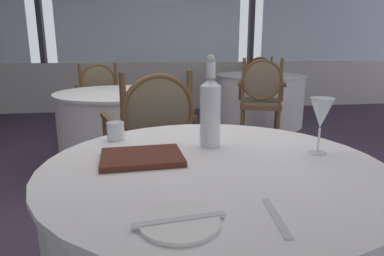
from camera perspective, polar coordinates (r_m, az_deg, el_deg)
The scene contains 15 objects.
ground_plane at distance 2.53m, azimuth -3.71°, elevation -12.27°, with size 15.01×15.01×0.00m, color #47384C.
window_wall_far at distance 6.06m, azimuth -7.06°, elevation 14.16°, with size 11.54×0.14×2.93m.
side_plate at distance 0.75m, azimuth -2.17°, elevation -15.83°, with size 0.18×0.18×0.01m, color white.
butter_knife at distance 0.75m, azimuth -2.18°, elevation -15.48°, with size 0.21×0.02×0.00m, color silver.
dinner_fork at distance 0.80m, azimuth 14.30°, elevation -14.64°, with size 0.18×0.02×0.00m, color silver.
water_bottle at distance 1.27m, azimuth 3.17°, elevation 3.11°, with size 0.08×0.08×0.35m.
wine_glass at distance 1.26m, azimuth 21.38°, elevation 2.27°, with size 0.09×0.09×0.20m.
water_tumbler at distance 1.42m, azimuth -13.05°, elevation -0.48°, with size 0.07×0.07×0.07m, color white.
menu_book at distance 1.15m, azimuth -8.66°, elevation -4.99°, with size 0.27×0.21×0.02m, color #512319.
background_table_0 at distance 3.04m, azimuth -12.22°, elevation -0.74°, with size 1.09×1.09×0.73m.
dining_chair_0_0 at distance 2.07m, azimuth -6.71°, elevation -1.56°, with size 0.62×0.57×0.98m.
dining_chair_0_1 at distance 3.94m, azimuth -15.38°, elevation 5.10°, with size 0.62×0.57×0.93m.
background_table_1 at distance 4.96m, azimuth 11.53°, elevation 4.84°, with size 1.29×1.29×0.73m.
dining_chair_1_0 at distance 3.86m, azimuth 11.83°, elevation 5.63°, with size 0.63×0.59×1.00m.
dining_chair_1_1 at distance 6.01m, azimuth 11.52°, elevation 8.17°, with size 0.63×0.59×0.96m.
Camera 1 is at (-0.18, -2.27, 1.11)m, focal length 30.92 mm.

